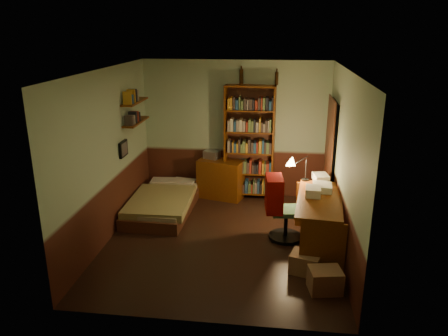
# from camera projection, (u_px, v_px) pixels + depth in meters

# --- Properties ---
(floor) EXTENTS (3.50, 4.00, 0.02)m
(floor) POSITION_uv_depth(u_px,v_px,m) (222.00, 240.00, 6.82)
(floor) COLOR black
(floor) RESTS_ON ground
(ceiling) EXTENTS (3.50, 4.00, 0.02)m
(ceiling) POSITION_uv_depth(u_px,v_px,m) (222.00, 70.00, 6.01)
(ceiling) COLOR silver
(ceiling) RESTS_ON wall_back
(wall_back) EXTENTS (3.50, 0.02, 2.60)m
(wall_back) POSITION_uv_depth(u_px,v_px,m) (235.00, 130.00, 8.31)
(wall_back) COLOR #95B08E
(wall_back) RESTS_ON ground
(wall_left) EXTENTS (0.02, 4.00, 2.60)m
(wall_left) POSITION_uv_depth(u_px,v_px,m) (107.00, 156.00, 6.62)
(wall_left) COLOR #95B08E
(wall_left) RESTS_ON ground
(wall_right) EXTENTS (0.02, 4.00, 2.60)m
(wall_right) POSITION_uv_depth(u_px,v_px,m) (344.00, 165.00, 6.21)
(wall_right) COLOR #95B08E
(wall_right) RESTS_ON ground
(wall_front) EXTENTS (3.50, 0.02, 2.60)m
(wall_front) POSITION_uv_depth(u_px,v_px,m) (197.00, 217.00, 4.52)
(wall_front) COLOR #95B08E
(wall_front) RESTS_ON ground
(doorway) EXTENTS (0.06, 0.90, 2.00)m
(doorway) POSITION_uv_depth(u_px,v_px,m) (330.00, 159.00, 7.53)
(doorway) COLOR black
(doorway) RESTS_ON ground
(door_trim) EXTENTS (0.02, 0.98, 2.08)m
(door_trim) POSITION_uv_depth(u_px,v_px,m) (328.00, 158.00, 7.54)
(door_trim) COLOR #492517
(door_trim) RESTS_ON ground
(bed) EXTENTS (1.04, 1.87, 0.55)m
(bed) POSITION_uv_depth(u_px,v_px,m) (163.00, 197.00, 7.79)
(bed) COLOR olive
(bed) RESTS_ON ground
(dresser) EXTENTS (0.92, 0.62, 0.75)m
(dresser) POSITION_uv_depth(u_px,v_px,m) (221.00, 179.00, 8.40)
(dresser) COLOR #5B2C0C
(dresser) RESTS_ON ground
(mini_stereo) EXTENTS (0.34, 0.30, 0.15)m
(mini_stereo) POSITION_uv_depth(u_px,v_px,m) (212.00, 154.00, 8.40)
(mini_stereo) COLOR #B2B2B7
(mini_stereo) RESTS_ON dresser
(bookshelf) EXTENTS (0.94, 0.34, 2.16)m
(bookshelf) POSITION_uv_depth(u_px,v_px,m) (249.00, 143.00, 8.19)
(bookshelf) COLOR #5B2C0C
(bookshelf) RESTS_ON ground
(bottle_left) EXTENTS (0.08, 0.08, 0.27)m
(bottle_left) POSITION_uv_depth(u_px,v_px,m) (241.00, 77.00, 7.94)
(bottle_left) COLOR black
(bottle_left) RESTS_ON bookshelf
(bottle_right) EXTENTS (0.07, 0.07, 0.23)m
(bottle_right) POSITION_uv_depth(u_px,v_px,m) (277.00, 78.00, 7.87)
(bottle_right) COLOR black
(bottle_right) RESTS_ON bookshelf
(desk) EXTENTS (0.78, 1.57, 0.81)m
(desk) POSITION_uv_depth(u_px,v_px,m) (318.00, 224.00, 6.43)
(desk) COLOR #5B2C0C
(desk) RESTS_ON ground
(paper_stack) EXTENTS (0.27, 0.33, 0.12)m
(paper_stack) POSITION_uv_depth(u_px,v_px,m) (321.00, 178.00, 6.97)
(paper_stack) COLOR silver
(paper_stack) RESTS_ON desk
(desk_lamp) EXTENTS (0.23, 0.23, 0.63)m
(desk_lamp) POSITION_uv_depth(u_px,v_px,m) (306.00, 161.00, 6.94)
(desk_lamp) COLOR black
(desk_lamp) RESTS_ON desk
(office_chair) EXTENTS (0.61, 0.55, 1.13)m
(office_chair) POSITION_uv_depth(u_px,v_px,m) (287.00, 205.00, 6.69)
(office_chair) COLOR #376242
(office_chair) RESTS_ON ground
(red_jacket) EXTENTS (0.38, 0.51, 0.54)m
(red_jacket) POSITION_uv_depth(u_px,v_px,m) (270.00, 151.00, 6.53)
(red_jacket) COLOR #A70D07
(red_jacket) RESTS_ON office_chair
(wall_shelf_lower) EXTENTS (0.20, 0.90, 0.03)m
(wall_shelf_lower) POSITION_uv_depth(u_px,v_px,m) (136.00, 122.00, 7.55)
(wall_shelf_lower) COLOR #5B2C0C
(wall_shelf_lower) RESTS_ON wall_left
(wall_shelf_upper) EXTENTS (0.20, 0.90, 0.03)m
(wall_shelf_upper) POSITION_uv_depth(u_px,v_px,m) (135.00, 102.00, 7.44)
(wall_shelf_upper) COLOR #5B2C0C
(wall_shelf_upper) RESTS_ON wall_left
(framed_picture) EXTENTS (0.04, 0.32, 0.26)m
(framed_picture) POSITION_uv_depth(u_px,v_px,m) (123.00, 149.00, 7.20)
(framed_picture) COLOR black
(framed_picture) RESTS_ON wall_left
(cardboard_box_a) EXTENTS (0.45, 0.38, 0.30)m
(cardboard_box_a) POSITION_uv_depth(u_px,v_px,m) (325.00, 280.00, 5.47)
(cardboard_box_a) COLOR #8C674A
(cardboard_box_a) RESTS_ON ground
(cardboard_box_b) EXTENTS (0.47, 0.42, 0.27)m
(cardboard_box_b) POSITION_uv_depth(u_px,v_px,m) (305.00, 263.00, 5.89)
(cardboard_box_b) COLOR #8C674A
(cardboard_box_b) RESTS_ON ground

